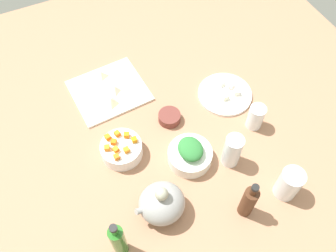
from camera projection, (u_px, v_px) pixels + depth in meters
The scene contains 30 objects.
tabletop at pixel (168, 135), 134.14cm from camera, with size 190.00×190.00×3.00cm, color #A17154.
cutting_board at pixel (109, 91), 143.40cm from camera, with size 28.18×25.57×1.00cm, color silver.
plate_tofu at pixel (225, 94), 142.30cm from camera, with size 21.50×21.50×1.20cm, color white.
bowl_greens at pixel (190, 156), 124.70cm from camera, with size 15.55×15.55×5.27cm, color white.
bowl_carrots at pixel (122, 150), 125.82cm from camera, with size 14.68×14.68×5.66cm, color white.
bowl_small_side at pixel (169, 117), 134.79cm from camera, with size 8.45×8.45×3.44cm, color brown.
teapot at pixel (162, 203), 111.64cm from camera, with size 16.45×14.21×15.32cm.
bottle_0 at pixel (248, 201), 110.06cm from camera, with size 4.54×4.54×18.83cm.
bottle_1 at pixel (118, 241), 102.13cm from camera, with size 4.40×4.40×21.37cm.
drinking_glass_0 at pixel (232, 151), 120.82cm from camera, with size 6.23×6.23×13.99cm, color white.
drinking_glass_1 at pixel (256, 117), 130.75cm from camera, with size 5.98×5.98×10.24cm, color white.
drinking_glass_2 at pixel (289, 184), 115.04cm from camera, with size 7.58×7.58×12.38cm, color white.
carrot_cube_0 at pixel (116, 149), 121.57cm from camera, with size 1.80×1.80×1.80cm, color orange.
carrot_cube_1 at pixel (114, 142), 123.20cm from camera, with size 1.80×1.80×1.80cm, color orange.
carrot_cube_2 at pixel (134, 140), 123.70cm from camera, with size 1.80×1.80×1.80cm, color orange.
carrot_cube_3 at pixel (127, 135), 124.75cm from camera, with size 1.80×1.80×1.80cm, color orange.
carrot_cube_4 at pixel (117, 157), 119.99cm from camera, with size 1.80×1.80×1.80cm, color orange.
carrot_cube_5 at pixel (117, 134), 125.06cm from camera, with size 1.80×1.80×1.80cm, color orange.
carrot_cube_6 at pixel (107, 148), 121.80cm from camera, with size 1.80×1.80×1.80cm, color orange.
carrot_cube_7 at pixel (126, 150), 121.47cm from camera, with size 1.80×1.80×1.80cm, color orange.
carrot_cube_8 at pixel (108, 137), 124.26cm from camera, with size 1.80×1.80×1.80cm, color orange.
chopped_greens_mound at pixel (191, 149), 120.69cm from camera, with size 9.92×8.45×4.30cm, color #2D7434.
tofu_cube_0 at pixel (230, 86), 142.48cm from camera, with size 2.20×2.20×2.20cm, color white.
tofu_cube_1 at pixel (225, 97), 139.39cm from camera, with size 2.20×2.20×2.20cm, color white.
tofu_cube_2 at pixel (221, 83), 143.27cm from camera, with size 2.20×2.20×2.20cm, color white.
tofu_cube_3 at pixel (237, 92), 140.71cm from camera, with size 2.20×2.20×2.20cm, color white.
dumpling_0 at pixel (101, 74), 145.67cm from camera, with size 4.53×3.89×2.88cm, color beige.
dumpling_1 at pixel (115, 89), 141.46cm from camera, with size 4.20×3.73×2.89cm, color beige.
dumpling_2 at pixel (89, 88), 142.02cm from camera, with size 5.42×5.31×2.30cm, color beige.
dumpling_3 at pixel (112, 101), 137.96cm from camera, with size 4.91×4.22×3.15cm, color beige.
Camera 1 is at (30.38, 63.60, 115.68)cm, focal length 38.05 mm.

